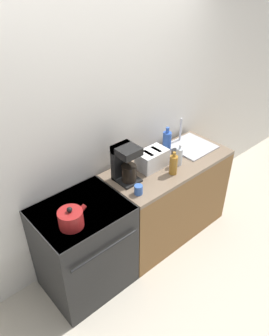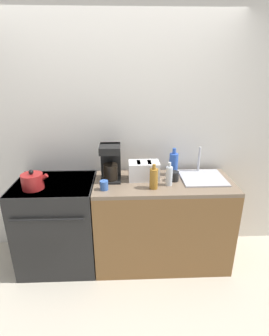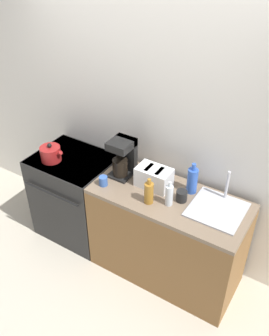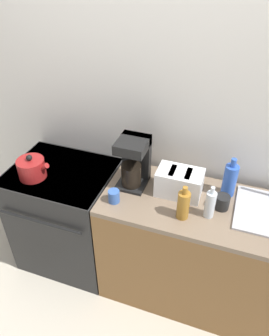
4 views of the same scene
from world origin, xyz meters
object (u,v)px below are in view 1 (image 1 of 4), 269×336
object	(u,v)px
kettle	(71,218)
cup_black	(176,154)
toaster	(152,159)
bottle_clear	(179,156)
bottle_amber	(173,165)
stove	(84,247)
bottle_blue	(167,142)
cup_blue	(138,190)
coffee_maker	(125,163)

from	to	relation	value
kettle	cup_black	bearing A→B (deg)	5.38
kettle	cup_black	xyz separation A→B (m)	(1.33, 0.13, -0.03)
toaster	bottle_clear	size ratio (longest dim) A/B	1.31
bottle_amber	stove	bearing A→B (deg)	170.60
bottle_blue	cup_blue	xyz separation A→B (m)	(-0.70, -0.33, -0.08)
stove	toaster	bearing A→B (deg)	3.48
kettle	bottle_amber	bearing A→B (deg)	-2.03
toaster	coffee_maker	distance (m)	0.34
cup_black	cup_blue	xyz separation A→B (m)	(-0.68, -0.18, -0.00)
coffee_maker	bottle_amber	bearing A→B (deg)	-29.60
cup_black	stove	bearing A→B (deg)	-179.73
bottle_blue	bottle_amber	bearing A→B (deg)	-127.10
cup_black	cup_blue	bearing A→B (deg)	-165.41
bottle_clear	cup_blue	world-z (taller)	bottle_clear
stove	bottle_clear	bearing A→B (deg)	-4.82
kettle	bottle_blue	world-z (taller)	bottle_blue
kettle	bottle_clear	xyz separation A→B (m)	(1.26, 0.03, 0.02)
bottle_blue	stove	bearing A→B (deg)	-172.54
coffee_maker	cup_black	distance (m)	0.64
kettle	stove	bearing A→B (deg)	38.49
kettle	toaster	size ratio (longest dim) A/B	0.82
stove	cup_blue	distance (m)	0.73
kettle	coffee_maker	distance (m)	0.74
coffee_maker	cup_black	size ratio (longest dim) A/B	3.74
toaster	bottle_clear	xyz separation A→B (m)	(0.23, -0.15, 0.00)
kettle	bottle_amber	size ratio (longest dim) A/B	1.04
stove	coffee_maker	xyz separation A→B (m)	(0.56, 0.07, 0.64)
toaster	bottle_clear	distance (m)	0.27
toaster	coffee_maker	size ratio (longest dim) A/B	0.84
stove	cup_blue	bearing A→B (deg)	-18.63
bottle_clear	bottle_blue	distance (m)	0.27
cup_blue	toaster	bearing A→B (deg)	30.44
bottle_amber	cup_blue	bearing A→B (deg)	-178.60
toaster	bottle_blue	distance (m)	0.33
coffee_maker	bottle_clear	distance (m)	0.59
bottle_clear	bottle_amber	world-z (taller)	bottle_amber
kettle	cup_blue	distance (m)	0.66
cup_blue	coffee_maker	bearing A→B (deg)	77.62
bottle_clear	bottle_blue	size ratio (longest dim) A/B	0.80
bottle_clear	bottle_amber	size ratio (longest dim) A/B	0.96
stove	bottle_amber	world-z (taller)	bottle_amber
bottle_clear	kettle	bearing A→B (deg)	-178.83
bottle_clear	cup_black	bearing A→B (deg)	56.17
bottle_amber	cup_blue	xyz separation A→B (m)	(-0.46, -0.01, -0.06)
kettle	bottle_clear	bearing A→B (deg)	1.17
bottle_blue	cup_blue	size ratio (longest dim) A/B	3.29
bottle_amber	cup_black	distance (m)	0.28
cup_blue	cup_black	bearing A→B (deg)	14.59
bottle_amber	toaster	bearing A→B (deg)	109.25
coffee_maker	bottle_blue	size ratio (longest dim) A/B	1.25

